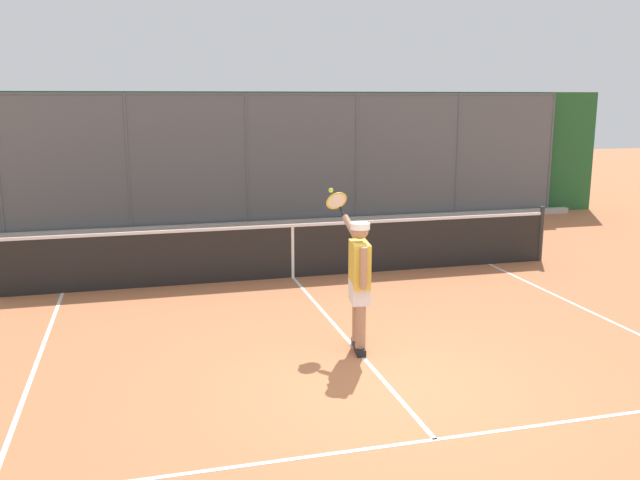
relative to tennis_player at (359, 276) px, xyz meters
name	(u,v)px	position (x,y,z in m)	size (l,w,h in m)	color
ground_plane	(390,388)	(0.02, 1.20, -0.96)	(60.00, 60.00, 0.00)	#B76B42
court_line_markings	(444,449)	(0.02, 2.57, -0.96)	(7.75, 11.05, 0.01)	white
fence_backdrop	(243,159)	(0.02, -9.30, 0.66)	(19.66, 1.37, 3.27)	#565B60
tennis_net	(293,250)	(0.02, -3.67, -0.47)	(9.96, 0.09, 1.07)	#2D2D2D
tennis_player	(359,276)	(0.00, 0.00, 0.00)	(0.35, 1.40, 1.93)	black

